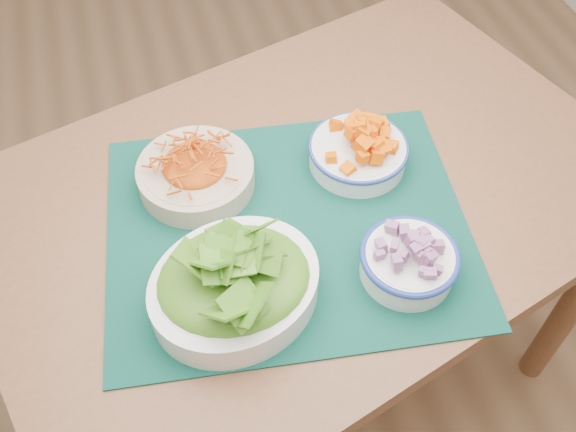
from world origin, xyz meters
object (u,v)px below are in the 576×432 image
object	(u,v)px
carrot_bowl	(195,170)
onion_bowl	(409,258)
squash_bowl	(359,146)
placemat	(288,228)
lettuce_bowl	(234,279)
table	(308,222)

from	to	relation	value
carrot_bowl	onion_bowl	bearing A→B (deg)	-44.51
carrot_bowl	squash_bowl	bearing A→B (deg)	-5.85
onion_bowl	placemat	bearing A→B (deg)	137.83
squash_bowl	placemat	bearing A→B (deg)	-146.43
lettuce_bowl	squash_bowl	bearing A→B (deg)	19.73
table	placemat	world-z (taller)	placemat
placemat	onion_bowl	bearing A→B (deg)	-34.68
squash_bowl	onion_bowl	world-z (taller)	squash_bowl
table	onion_bowl	xyz separation A→B (m)	(0.09, -0.22, 0.15)
placemat	onion_bowl	size ratio (longest dim) A/B	3.81
lettuce_bowl	carrot_bowl	bearing A→B (deg)	73.95
table	squash_bowl	world-z (taller)	squash_bowl
carrot_bowl	lettuce_bowl	bearing A→B (deg)	-87.43
squash_bowl	lettuce_bowl	world-z (taller)	lettuce_bowl
lettuce_bowl	onion_bowl	distance (m)	0.28
table	squash_bowl	bearing A→B (deg)	0.67
lettuce_bowl	onion_bowl	world-z (taller)	lettuce_bowl
placemat	lettuce_bowl	world-z (taller)	lettuce_bowl
placemat	carrot_bowl	xyz separation A→B (m)	(-0.13, 0.14, 0.04)
carrot_bowl	squash_bowl	world-z (taller)	squash_bowl
placemat	lettuce_bowl	xyz separation A→B (m)	(-0.12, -0.11, 0.06)
table	carrot_bowl	distance (m)	0.25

